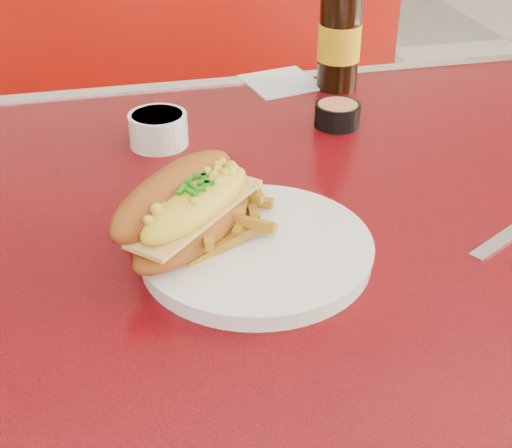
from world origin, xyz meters
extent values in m
cube|color=red|center=(0.00, 0.00, 0.75)|extent=(1.20, 0.80, 0.04)
cube|color=white|center=(0.00, 0.40, 0.75)|extent=(1.22, 0.03, 0.04)
cylinder|color=white|center=(0.00, 0.00, 0.37)|extent=(0.09, 0.09, 0.72)
cube|color=#9C120A|center=(0.00, 0.78, 0.23)|extent=(1.20, 0.50, 0.45)
cube|color=#9C120A|center=(0.00, 1.00, 0.68)|extent=(1.20, 0.08, 0.45)
cylinder|color=white|center=(-0.01, -0.09, 0.78)|extent=(0.30, 0.30, 0.02)
cylinder|color=white|center=(-0.01, -0.09, 0.79)|extent=(0.31, 0.31, 0.00)
ellipsoid|color=#985018|center=(-0.06, -0.07, 0.80)|extent=(0.18, 0.18, 0.04)
cube|color=#E7B767|center=(-0.06, -0.07, 0.82)|extent=(0.16, 0.16, 0.01)
ellipsoid|color=yellow|center=(-0.06, -0.07, 0.83)|extent=(0.15, 0.15, 0.04)
ellipsoid|color=#985018|center=(-0.08, -0.06, 0.83)|extent=(0.18, 0.18, 0.07)
cube|color=silver|center=(-0.06, -0.08, 0.79)|extent=(0.04, 0.11, 0.00)
cube|color=silver|center=(-0.09, -0.02, 0.79)|extent=(0.03, 0.03, 0.00)
cylinder|color=white|center=(-0.07, 0.19, 0.79)|extent=(0.08, 0.08, 0.04)
cylinder|color=black|center=(-0.07, 0.19, 0.81)|extent=(0.07, 0.07, 0.01)
cylinder|color=black|center=(0.18, 0.20, 0.79)|extent=(0.07, 0.07, 0.03)
cylinder|color=#CD744A|center=(0.18, 0.20, 0.80)|extent=(0.06, 0.06, 0.01)
cylinder|color=black|center=(0.22, 0.34, 0.85)|extent=(0.08, 0.08, 0.16)
cylinder|color=gold|center=(0.22, 0.34, 0.84)|extent=(0.09, 0.09, 0.06)
cube|color=silver|center=(0.27, -0.12, 0.77)|extent=(0.12, 0.08, 0.00)
cube|color=silver|center=(0.14, 0.37, 0.77)|extent=(0.13, 0.13, 0.00)
camera|label=1|loc=(-0.14, -0.68, 1.19)|focal=50.00mm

